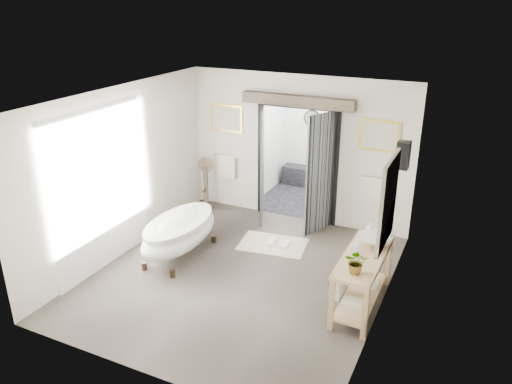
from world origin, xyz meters
TOP-DOWN VIEW (x-y plane):
  - ground_plane at (0.00, 0.00)m, footprint 5.00×5.00m
  - room_shell at (-0.04, -0.13)m, footprint 4.52×5.02m
  - shower_room at (0.00, 3.99)m, footprint 2.22×2.01m
  - back_wall_dressing at (0.00, 2.32)m, footprint 3.82×0.78m
  - clawfoot_tub at (-1.25, 0.15)m, footprint 0.85×1.90m
  - vanity at (1.95, -0.00)m, footprint 0.57×1.60m
  - pedestal_mirror at (-1.90, 2.15)m, footprint 0.34×0.22m
  - rug at (0.06, 1.21)m, footprint 1.30×0.96m
  - slippers at (0.16, 1.24)m, footprint 0.41×0.30m
  - basin at (2.03, 0.32)m, footprint 0.63×0.63m
  - plant at (1.99, -0.54)m, footprint 0.32×0.29m
  - soap_bottle_a at (1.84, -0.03)m, footprint 0.11×0.11m
  - soap_bottle_b at (1.89, 0.70)m, footprint 0.18×0.18m

SIDE VIEW (x-z plane):
  - ground_plane at x=0.00m, z-range 0.00..0.00m
  - rug at x=0.06m, z-range 0.00..0.01m
  - slippers at x=0.16m, z-range 0.01..0.07m
  - clawfoot_tub at x=-1.25m, z-range -0.01..0.92m
  - pedestal_mirror at x=-1.90m, z-range -0.08..1.06m
  - vanity at x=1.95m, z-range 0.08..0.93m
  - shower_room at x=0.00m, z-range -0.35..2.16m
  - basin at x=2.03m, z-range 0.85..1.02m
  - soap_bottle_b at x=1.89m, z-range 0.85..1.04m
  - soap_bottle_a at x=1.84m, z-range 0.85..1.06m
  - plant at x=1.99m, z-range 0.85..1.18m
  - back_wall_dressing at x=0.00m, z-range 0.30..2.82m
  - room_shell at x=-0.04m, z-range 0.40..3.31m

